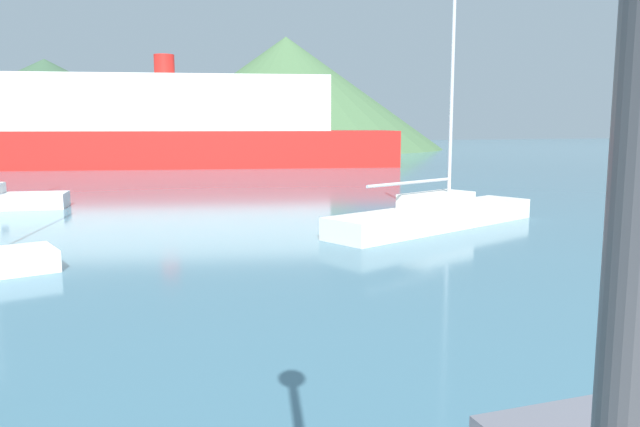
% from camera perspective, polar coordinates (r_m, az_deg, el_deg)
% --- Properties ---
extents(sailboat_inner, '(8.77, 4.93, 8.21)m').
position_cam_1_polar(sailboat_inner, '(20.87, 10.57, -0.05)').
color(sailboat_inner, white).
rests_on(sailboat_inner, ground_plane).
extents(ferry_distant, '(37.04, 13.70, 8.76)m').
position_cam_1_polar(ferry_distant, '(51.27, -13.87, 7.65)').
color(ferry_distant, red).
rests_on(ferry_distant, ground_plane).
extents(hill_central, '(47.08, 47.08, 12.33)m').
position_cam_1_polar(hill_central, '(95.87, -23.70, 9.15)').
color(hill_central, '#38563D').
rests_on(hill_central, ground_plane).
extents(hill_east, '(43.74, 43.74, 15.45)m').
position_cam_1_polar(hill_east, '(89.27, -3.10, 10.94)').
color(hill_east, '#476B42').
rests_on(hill_east, ground_plane).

